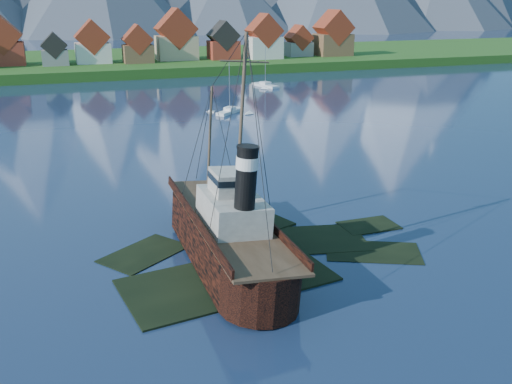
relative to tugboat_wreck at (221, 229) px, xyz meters
name	(u,v)px	position (x,y,z in m)	size (l,w,h in m)	color
ground	(253,266)	(2.10, -3.17, -2.78)	(1400.00, 1400.00, 0.00)	#172541
shoal	(263,257)	(3.88, -1.02, -3.13)	(31.71, 21.24, 1.14)	black
shore_bank	(97,67)	(2.10, 166.83, -2.78)	(600.00, 80.00, 3.20)	#234313
seawall	(108,80)	(2.10, 128.83, -2.78)	(600.00, 2.50, 2.00)	#3F3D38
tugboat_wreck	(221,229)	(0.00, 0.00, 0.00)	(6.45, 27.78, 22.01)	black
sailboat_d	(230,112)	(21.59, 67.83, -2.52)	(7.42, 6.96, 11.12)	silver
sailboat_e	(265,86)	(42.05, 101.17, -2.53)	(5.08, 10.04, 11.31)	silver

